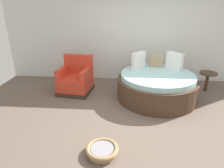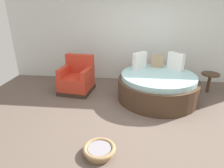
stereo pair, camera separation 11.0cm
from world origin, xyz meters
TOP-DOWN VIEW (x-y plane):
  - ground_plane at (0.00, 0.00)m, footprint 8.00×8.00m
  - back_wall at (0.00, 2.42)m, footprint 8.00×0.12m
  - round_daybed at (0.35, 1.07)m, footprint 1.91×1.91m
  - red_armchair at (-1.71, 1.31)m, footprint 0.90×0.90m
  - pet_basket at (-0.74, -1.00)m, footprint 0.51×0.51m
  - side_table at (1.74, 1.59)m, footprint 0.44×0.44m

SIDE VIEW (x-z plane):
  - ground_plane at x=0.00m, z-range -0.02..0.00m
  - pet_basket at x=-0.74m, z-range 0.01..0.14m
  - round_daybed at x=0.35m, z-range -0.21..0.85m
  - red_armchair at x=-1.71m, z-range -0.14..0.80m
  - side_table at x=1.74m, z-range 0.17..0.69m
  - back_wall at x=0.00m, z-range 0.00..3.20m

